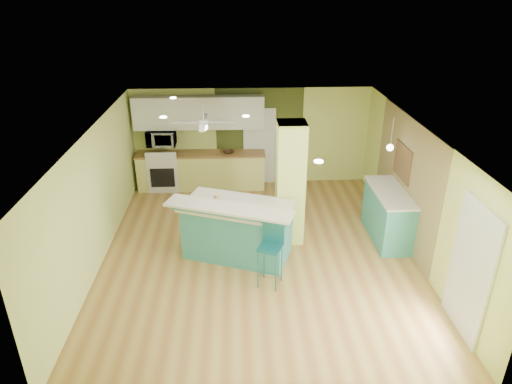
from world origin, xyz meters
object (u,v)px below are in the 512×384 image
fruit_bowl (229,152)px  bar_stool (272,244)px  side_counter (389,214)px  peninsula (237,229)px  canister (217,198)px

fruit_bowl → bar_stool: bearing=-79.5°
side_counter → fruit_bowl: size_ratio=5.99×
peninsula → canister: size_ratio=15.39×
canister → side_counter: bearing=6.0°
bar_stool → canister: canister is taller
peninsula → side_counter: bearing=30.0°
side_counter → canister: bearing=-174.0°
bar_stool → side_counter: bearing=52.3°
bar_stool → side_counter: 2.92m
bar_stool → fruit_bowl: (-0.77, 4.15, 0.19)m
bar_stool → fruit_bowl: bearing=123.0°
side_counter → fruit_bowl: side_counter is taller
fruit_bowl → peninsula: bearing=-86.8°
fruit_bowl → canister: canister is taller
bar_stool → side_counter: size_ratio=0.71×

